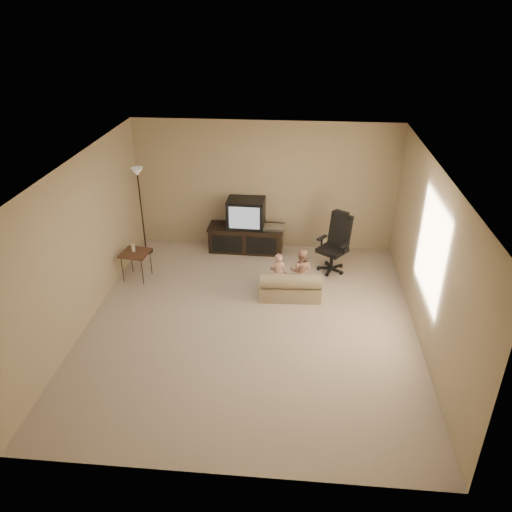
{
  "coord_description": "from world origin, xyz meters",
  "views": [
    {
      "loc": [
        0.66,
        -6.29,
        4.5
      ],
      "look_at": [
        0.03,
        0.6,
        0.86
      ],
      "focal_mm": 35.0,
      "sensor_mm": 36.0,
      "label": 1
    }
  ],
  "objects": [
    {
      "name": "office_chair",
      "position": [
        1.34,
        1.85,
        0.4
      ],
      "size": [
        0.72,
        0.72,
        1.11
      ],
      "rotation": [
        0.0,
        0.0,
        -0.64
      ],
      "color": "black",
      "rests_on": "floor"
    },
    {
      "name": "floor_lamp",
      "position": [
        -2.3,
        2.22,
        1.25
      ],
      "size": [
        0.27,
        0.27,
        1.71
      ],
      "color": "black",
      "rests_on": "floor"
    },
    {
      "name": "side_table",
      "position": [
        -2.15,
        1.21,
        0.5
      ],
      "size": [
        0.52,
        0.52,
        0.7
      ],
      "rotation": [
        0.0,
        0.0,
        -0.12
      ],
      "color": "brown",
      "rests_on": "floor"
    },
    {
      "name": "floor",
      "position": [
        0.0,
        0.0,
        0.0
      ],
      "size": [
        5.5,
        5.5,
        0.0
      ],
      "primitive_type": "plane",
      "color": "#B7A791",
      "rests_on": "ground"
    },
    {
      "name": "child_sofa",
      "position": [
        0.57,
        0.82,
        0.2
      ],
      "size": [
        1.05,
        0.63,
        0.5
      ],
      "rotation": [
        0.0,
        0.0,
        0.05
      ],
      "color": "tan",
      "rests_on": "floor"
    },
    {
      "name": "room_shell",
      "position": [
        0.0,
        0.0,
        1.52
      ],
      "size": [
        5.5,
        5.5,
        5.5
      ],
      "color": "white",
      "rests_on": "floor"
    },
    {
      "name": "toddler_left",
      "position": [
        0.36,
        0.92,
        0.38
      ],
      "size": [
        0.31,
        0.25,
        0.75
      ],
      "primitive_type": "imported",
      "rotation": [
        0.0,
        0.0,
        3.35
      ],
      "color": "#DCA189",
      "rests_on": "floor"
    },
    {
      "name": "toddler_right",
      "position": [
        0.74,
        1.04,
        0.39
      ],
      "size": [
        0.4,
        0.24,
        0.78
      ],
      "primitive_type": "imported",
      "rotation": [
        0.0,
        0.0,
        3.04
      ],
      "color": "#DCA189",
      "rests_on": "floor"
    },
    {
      "name": "tv_stand",
      "position": [
        -0.34,
        2.49,
        0.44
      ],
      "size": [
        1.5,
        0.59,
        1.06
      ],
      "rotation": [
        0.0,
        0.0,
        -0.03
      ],
      "color": "black",
      "rests_on": "floor"
    }
  ]
}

